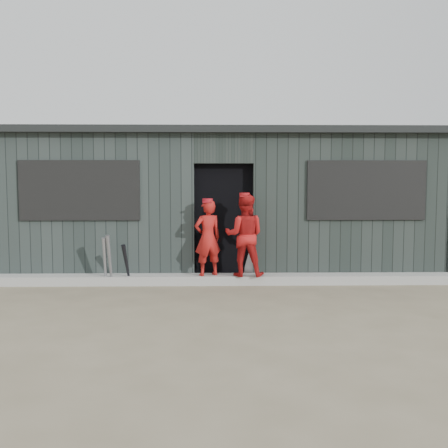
{
  "coord_description": "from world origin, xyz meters",
  "views": [
    {
      "loc": [
        -0.16,
        -6.36,
        1.66
      ],
      "look_at": [
        0.0,
        1.8,
        1.0
      ],
      "focal_mm": 40.0,
      "sensor_mm": 36.0,
      "label": 1
    }
  ],
  "objects_px": {
    "bat_left": "(105,261)",
    "dugout": "(222,203)",
    "player_red_left": "(208,238)",
    "player_red_right": "(244,235)",
    "player_grey_back": "(257,241)",
    "bat_right": "(127,265)",
    "bat_mid": "(110,261)"
  },
  "relations": [
    {
      "from": "bat_left",
      "to": "bat_mid",
      "type": "height_order",
      "value": "bat_mid"
    },
    {
      "from": "bat_left",
      "to": "player_grey_back",
      "type": "relative_size",
      "value": 0.62
    },
    {
      "from": "player_red_right",
      "to": "player_grey_back",
      "type": "height_order",
      "value": "player_red_right"
    },
    {
      "from": "player_red_left",
      "to": "player_grey_back",
      "type": "relative_size",
      "value": 0.93
    },
    {
      "from": "bat_mid",
      "to": "dugout",
      "type": "distance_m",
      "value": 2.77
    },
    {
      "from": "player_red_left",
      "to": "player_red_right",
      "type": "distance_m",
      "value": 0.61
    },
    {
      "from": "bat_left",
      "to": "player_grey_back",
      "type": "bearing_deg",
      "value": 12.62
    },
    {
      "from": "player_red_left",
      "to": "bat_right",
      "type": "bearing_deg",
      "value": -17.47
    },
    {
      "from": "player_red_left",
      "to": "dugout",
      "type": "distance_m",
      "value": 1.82
    },
    {
      "from": "player_red_left",
      "to": "dugout",
      "type": "relative_size",
      "value": 0.15
    },
    {
      "from": "bat_mid",
      "to": "bat_right",
      "type": "relative_size",
      "value": 1.19
    },
    {
      "from": "player_red_right",
      "to": "bat_right",
      "type": "bearing_deg",
      "value": 8.74
    },
    {
      "from": "bat_mid",
      "to": "bat_right",
      "type": "distance_m",
      "value": 0.28
    },
    {
      "from": "player_red_right",
      "to": "dugout",
      "type": "bearing_deg",
      "value": -72.15
    },
    {
      "from": "bat_left",
      "to": "bat_mid",
      "type": "xyz_separation_m",
      "value": [
        0.09,
        -0.04,
        0.02
      ]
    },
    {
      "from": "player_grey_back",
      "to": "dugout",
      "type": "bearing_deg",
      "value": -64.28
    },
    {
      "from": "bat_left",
      "to": "dugout",
      "type": "relative_size",
      "value": 0.1
    },
    {
      "from": "bat_left",
      "to": "player_red_left",
      "type": "relative_size",
      "value": 0.66
    },
    {
      "from": "bat_mid",
      "to": "player_grey_back",
      "type": "relative_size",
      "value": 0.64
    },
    {
      "from": "bat_left",
      "to": "player_red_left",
      "type": "distance_m",
      "value": 1.71
    },
    {
      "from": "player_red_left",
      "to": "player_grey_back",
      "type": "bearing_deg",
      "value": -174.39
    },
    {
      "from": "bat_left",
      "to": "player_red_right",
      "type": "distance_m",
      "value": 2.3
    },
    {
      "from": "bat_right",
      "to": "player_red_right",
      "type": "distance_m",
      "value": 1.98
    },
    {
      "from": "bat_right",
      "to": "player_red_left",
      "type": "bearing_deg",
      "value": 4.5
    },
    {
      "from": "player_grey_back",
      "to": "bat_right",
      "type": "bearing_deg",
      "value": 15.52
    },
    {
      "from": "bat_right",
      "to": "player_grey_back",
      "type": "bearing_deg",
      "value": 14.19
    },
    {
      "from": "dugout",
      "to": "player_grey_back",
      "type": "bearing_deg",
      "value": -65.61
    },
    {
      "from": "bat_left",
      "to": "dugout",
      "type": "bearing_deg",
      "value": 43.63
    },
    {
      "from": "dugout",
      "to": "player_red_left",
      "type": "bearing_deg",
      "value": -98.89
    },
    {
      "from": "bat_right",
      "to": "player_grey_back",
      "type": "relative_size",
      "value": 0.54
    },
    {
      "from": "player_grey_back",
      "to": "dugout",
      "type": "height_order",
      "value": "dugout"
    },
    {
      "from": "player_red_right",
      "to": "player_grey_back",
      "type": "distance_m",
      "value": 0.57
    }
  ]
}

